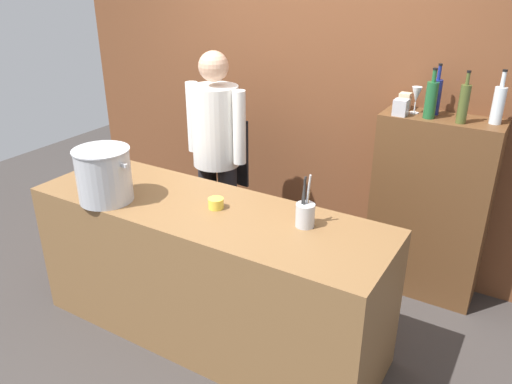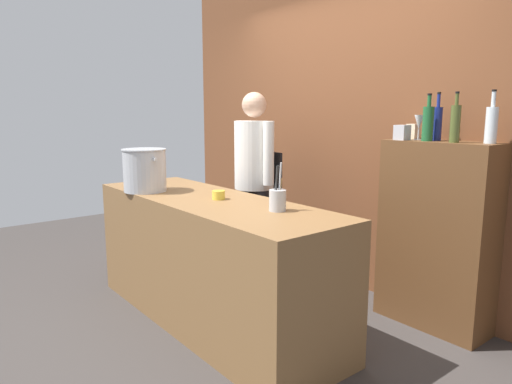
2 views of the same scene
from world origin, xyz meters
TOP-DOWN VIEW (x-y plane):
  - ground_plane at (0.00, 0.00)m, footprint 8.00×8.00m
  - brick_back_panel at (0.00, 1.40)m, footprint 4.40×0.10m
  - prep_counter at (0.00, 0.00)m, footprint 2.22×0.70m
  - bar_cabinet at (1.03, 1.19)m, footprint 0.76×0.32m
  - chef at (-0.43, 0.74)m, footprint 0.53×0.37m
  - stockpot_large at (-0.57, -0.22)m, footprint 0.39×0.33m
  - utensil_crock at (0.60, 0.10)m, footprint 0.10×0.10m
  - butter_jar at (0.06, 0.03)m, footprint 0.09×0.09m
  - wine_bottle_olive at (1.14, 1.11)m, footprint 0.06×0.06m
  - wine_bottle_clear at (1.33, 1.21)m, footprint 0.07×0.07m
  - wine_bottle_green at (0.95, 1.12)m, footprint 0.07×0.07m
  - wine_bottle_cobalt at (0.95, 1.23)m, footprint 0.06×0.06m
  - wine_glass_wide at (0.84, 1.19)m, footprint 0.07×0.07m
  - spice_tin_cream at (0.75, 1.26)m, footprint 0.07×0.07m
  - spice_tin_silver at (0.78, 1.09)m, footprint 0.09×0.09m

SIDE VIEW (x-z plane):
  - ground_plane at x=0.00m, z-range 0.00..0.00m
  - prep_counter at x=0.00m, z-range 0.00..0.90m
  - bar_cabinet at x=1.03m, z-range 0.00..1.30m
  - butter_jar at x=0.06m, z-range 0.90..0.96m
  - chef at x=-0.43m, z-range 0.13..1.79m
  - utensil_crock at x=0.60m, z-range 0.82..1.12m
  - stockpot_large at x=-0.57m, z-range 0.90..1.22m
  - spice_tin_silver at x=0.78m, z-range 1.30..1.41m
  - spice_tin_cream at x=0.75m, z-range 1.30..1.41m
  - wine_glass_wide at x=0.84m, z-range 1.33..1.51m
  - wine_bottle_clear at x=1.33m, z-range 1.26..1.59m
  - wine_bottle_cobalt at x=0.95m, z-range 1.26..1.59m
  - wine_bottle_green at x=0.95m, z-range 1.27..1.58m
  - wine_bottle_olive at x=1.14m, z-range 1.27..1.59m
  - brick_back_panel at x=0.00m, z-range 0.00..3.00m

